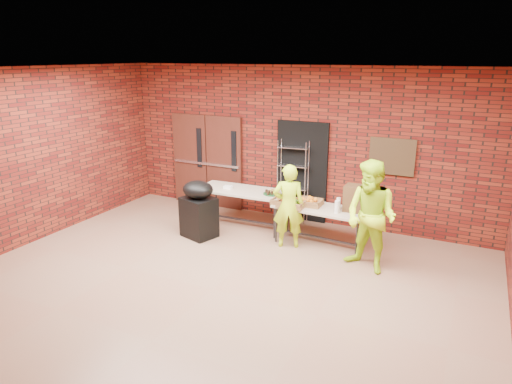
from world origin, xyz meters
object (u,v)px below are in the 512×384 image
at_px(wire_rack, 293,181).
at_px(table_left, 243,193).
at_px(table_right, 320,211).
at_px(volunteer_man, 371,217).
at_px(volunteer_woman, 289,206).
at_px(covered_grill, 199,209).
at_px(coffee_dispenser, 355,198).

height_order(wire_rack, table_left, wire_rack).
height_order(wire_rack, table_right, wire_rack).
xyz_separation_m(wire_rack, volunteer_man, (1.98, -1.62, 0.06)).
bearing_deg(volunteer_woman, wire_rack, -93.05).
height_order(wire_rack, covered_grill, wire_rack).
relative_size(wire_rack, table_left, 0.90).
distance_m(table_right, volunteer_man, 1.28).
distance_m(coffee_dispenser, volunteer_man, 0.91).
distance_m(wire_rack, volunteer_woman, 1.38).
bearing_deg(table_left, volunteer_woman, -26.11).
distance_m(covered_grill, volunteer_man, 3.28).
bearing_deg(coffee_dispenser, volunteer_man, -59.53).
bearing_deg(table_right, covered_grill, -158.87).
xyz_separation_m(coffee_dispenser, covered_grill, (-2.80, -0.79, -0.38)).
distance_m(table_left, table_right, 1.71).
height_order(table_left, covered_grill, covered_grill).
height_order(coffee_dispenser, volunteer_man, volunteer_man).
bearing_deg(table_right, wire_rack, 138.50).
distance_m(table_right, coffee_dispenser, 0.67).
xyz_separation_m(wire_rack, table_left, (-0.77, -0.75, -0.15)).
bearing_deg(volunteer_woman, table_left, -46.49).
bearing_deg(table_right, volunteer_woman, -138.58).
relative_size(wire_rack, covered_grill, 1.54).
xyz_separation_m(wire_rack, coffee_dispenser, (1.52, -0.84, 0.08)).
bearing_deg(volunteer_man, table_right, 168.90).
distance_m(coffee_dispenser, volunteer_woman, 1.19).
xyz_separation_m(table_left, covered_grill, (-0.51, -0.88, -0.15)).
distance_m(table_left, coffee_dispenser, 2.31).
relative_size(covered_grill, volunteer_man, 0.61).
height_order(table_right, covered_grill, covered_grill).
bearing_deg(table_left, wire_rack, 42.68).
relative_size(coffee_dispenser, volunteer_man, 0.26).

